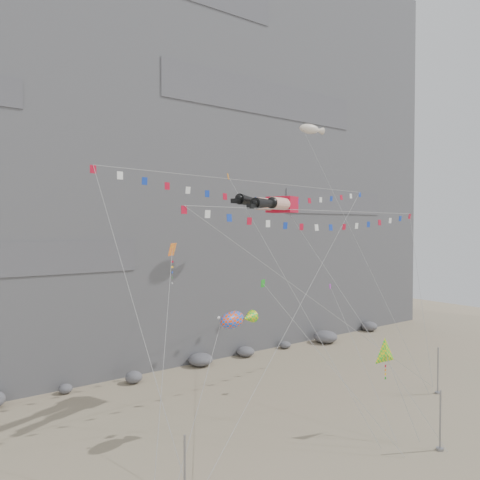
{
  "coord_description": "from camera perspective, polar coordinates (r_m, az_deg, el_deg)",
  "views": [
    {
      "loc": [
        -25.83,
        -25.15,
        14.74
      ],
      "look_at": [
        -0.69,
        9.0,
        13.56
      ],
      "focal_mm": 35.0,
      "sensor_mm": 36.0,
      "label": 1
    }
  ],
  "objects": [
    {
      "name": "small_kite_b",
      "position": [
        43.15,
        11.08,
        -5.92
      ],
      "size": [
        5.06,
        10.89,
        14.61
      ],
      "color": "purple",
      "rests_on": "ground"
    },
    {
      "name": "anchor_pole_left",
      "position": [
        27.43,
        -6.75,
        -26.24
      ],
      "size": [
        0.12,
        0.12,
        3.87
      ],
      "primitive_type": "cylinder",
      "color": "gray",
      "rests_on": "ground"
    },
    {
      "name": "small_kite_c",
      "position": [
        34.35,
        3.02,
        -5.54
      ],
      "size": [
        5.03,
        9.66,
        14.55
      ],
      "color": "#17961A",
      "rests_on": "ground"
    },
    {
      "name": "harlequin_kite",
      "position": [
        31.64,
        -8.26,
        -1.24
      ],
      "size": [
        5.42,
        6.94,
        15.11
      ],
      "color": "red",
      "rests_on": "ground"
    },
    {
      "name": "flag_banner_upper",
      "position": [
        43.61,
        2.98,
        6.99
      ],
      "size": [
        33.92,
        15.69,
        27.41
      ],
      "color": "#B80B24",
      "rests_on": "ground"
    },
    {
      "name": "blimp_windsock",
      "position": [
        51.7,
        8.47,
        13.17
      ],
      "size": [
        3.79,
        13.95,
        28.45
      ],
      "color": "beige",
      "rests_on": "ground"
    },
    {
      "name": "small_kite_a",
      "position": [
        38.2,
        -1.03,
        7.0
      ],
      "size": [
        4.4,
        12.92,
        22.79
      ],
      "color": "orange",
      "rests_on": "ground"
    },
    {
      "name": "flag_banner_lower",
      "position": [
        41.65,
        10.21,
        3.51
      ],
      "size": [
        29.48,
        6.35,
        19.23
      ],
      "color": "#B80B24",
      "rests_on": "ground"
    },
    {
      "name": "talus_boulders",
      "position": [
        51.42,
        -4.82,
        -14.37
      ],
      "size": [
        60.0,
        3.0,
        1.2
      ],
      "primitive_type": null,
      "color": "#5C5C61",
      "rests_on": "ground"
    },
    {
      "name": "fish_windsock",
      "position": [
        32.94,
        -0.95,
        -9.73
      ],
      "size": [
        8.76,
        5.29,
        11.37
      ],
      "color": "#E3410B",
      "rests_on": "ground"
    },
    {
      "name": "ground",
      "position": [
        38.95,
        9.3,
        -20.66
      ],
      "size": [
        120.0,
        120.0,
        0.0
      ],
      "primitive_type": "plane",
      "color": "#87745D",
      "rests_on": "ground"
    },
    {
      "name": "legs_kite",
      "position": [
        39.76,
        3.75,
        4.43
      ],
      "size": [
        8.14,
        16.56,
        22.48
      ],
      "rotation": [
        0.0,
        0.0,
        0.39
      ],
      "color": "#B80B24",
      "rests_on": "ground"
    },
    {
      "name": "anchor_pole_center",
      "position": [
        35.56,
        23.22,
        -19.54
      ],
      "size": [
        0.12,
        0.12,
        4.0
      ],
      "primitive_type": "cylinder",
      "color": "gray",
      "rests_on": "ground"
    },
    {
      "name": "delta_kite",
      "position": [
        36.02,
        17.36,
        -13.15
      ],
      "size": [
        2.36,
        2.81,
        7.02
      ],
      "color": "yellow",
      "rests_on": "ground"
    },
    {
      "name": "cliff",
      "position": [
        63.55,
        -12.1,
        10.85
      ],
      "size": [
        80.0,
        28.0,
        50.0
      ],
      "primitive_type": "cube",
      "color": "slate",
      "rests_on": "ground"
    },
    {
      "name": "anchor_pole_right",
      "position": [
        46.31,
        22.98,
        -14.43
      ],
      "size": [
        0.12,
        0.12,
        4.11
      ],
      "primitive_type": "cylinder",
      "color": "gray",
      "rests_on": "ground"
    }
  ]
}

